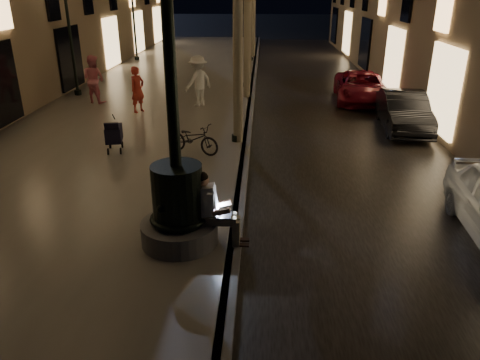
# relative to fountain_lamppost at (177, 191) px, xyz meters

# --- Properties ---
(ground) EXTENTS (120.00, 120.00, 0.00)m
(ground) POSITION_rel_fountain_lamppost_xyz_m (1.00, 13.00, -1.21)
(ground) COLOR black
(ground) RESTS_ON ground
(cobble_lane) EXTENTS (6.00, 45.00, 0.02)m
(cobble_lane) POSITION_rel_fountain_lamppost_xyz_m (4.00, 13.00, -1.20)
(cobble_lane) COLOR black
(cobble_lane) RESTS_ON ground
(promenade) EXTENTS (8.00, 45.00, 0.20)m
(promenade) POSITION_rel_fountain_lamppost_xyz_m (-3.00, 13.00, -1.11)
(promenade) COLOR slate
(promenade) RESTS_ON ground
(curb_strip) EXTENTS (0.25, 45.00, 0.20)m
(curb_strip) POSITION_rel_fountain_lamppost_xyz_m (1.00, 13.00, -1.11)
(curb_strip) COLOR #59595B
(curb_strip) RESTS_ON ground
(fountain_lamppost) EXTENTS (1.40, 1.40, 5.21)m
(fountain_lamppost) POSITION_rel_fountain_lamppost_xyz_m (0.00, 0.00, 0.00)
(fountain_lamppost) COLOR #59595B
(fountain_lamppost) RESTS_ON promenade
(seated_man_laptop) EXTENTS (1.02, 0.35, 1.39)m
(seated_man_laptop) POSITION_rel_fountain_lamppost_xyz_m (0.61, 0.00, -0.28)
(seated_man_laptop) COLOR tan
(seated_man_laptop) RESTS_ON promenade
(lamp_curb_a) EXTENTS (0.36, 0.36, 4.81)m
(lamp_curb_a) POSITION_rel_fountain_lamppost_xyz_m (0.70, 6.00, 2.02)
(lamp_curb_a) COLOR black
(lamp_curb_a) RESTS_ON promenade
(lamp_curb_b) EXTENTS (0.36, 0.36, 4.81)m
(lamp_curb_b) POSITION_rel_fountain_lamppost_xyz_m (0.70, 14.00, 2.02)
(lamp_curb_b) COLOR black
(lamp_curb_b) RESTS_ON promenade
(lamp_curb_c) EXTENTS (0.36, 0.36, 4.81)m
(lamp_curb_c) POSITION_rel_fountain_lamppost_xyz_m (0.70, 22.00, 2.02)
(lamp_curb_c) COLOR black
(lamp_curb_c) RESTS_ON promenade
(lamp_curb_d) EXTENTS (0.36, 0.36, 4.81)m
(lamp_curb_d) POSITION_rel_fountain_lamppost_xyz_m (0.70, 30.00, 2.02)
(lamp_curb_d) COLOR black
(lamp_curb_d) RESTS_ON promenade
(lamp_left_b) EXTENTS (0.36, 0.36, 4.81)m
(lamp_left_b) POSITION_rel_fountain_lamppost_xyz_m (-6.40, 12.00, 2.02)
(lamp_left_b) COLOR black
(lamp_left_b) RESTS_ON promenade
(lamp_left_c) EXTENTS (0.36, 0.36, 4.81)m
(lamp_left_c) POSITION_rel_fountain_lamppost_xyz_m (-6.40, 22.00, 2.02)
(lamp_left_c) COLOR black
(lamp_left_c) RESTS_ON promenade
(stroller) EXTENTS (0.56, 1.02, 1.03)m
(stroller) POSITION_rel_fountain_lamppost_xyz_m (-2.66, 4.89, -0.50)
(stroller) COLOR black
(stroller) RESTS_ON promenade
(car_second) EXTENTS (1.64, 3.95, 1.27)m
(car_second) POSITION_rel_fountain_lamppost_xyz_m (6.20, 8.13, -0.58)
(car_second) COLOR black
(car_second) RESTS_ON ground
(car_third) EXTENTS (2.38, 4.53, 1.21)m
(car_third) POSITION_rel_fountain_lamppost_xyz_m (5.54, 12.18, -0.60)
(car_third) COLOR maroon
(car_third) RESTS_ON ground
(pedestrian_red) EXTENTS (0.67, 0.72, 1.65)m
(pedestrian_red) POSITION_rel_fountain_lamppost_xyz_m (-3.09, 9.30, -0.18)
(pedestrian_red) COLOR red
(pedestrian_red) RESTS_ON promenade
(pedestrian_pink) EXTENTS (1.10, 0.99, 1.85)m
(pedestrian_pink) POSITION_rel_fountain_lamppost_xyz_m (-5.15, 10.66, -0.09)
(pedestrian_pink) COLOR #DE7585
(pedestrian_pink) RESTS_ON promenade
(pedestrian_white) EXTENTS (1.35, 1.38, 1.90)m
(pedestrian_white) POSITION_rel_fountain_lamppost_xyz_m (-1.00, 10.38, -0.06)
(pedestrian_white) COLOR silver
(pedestrian_white) RESTS_ON promenade
(bicycle) EXTENTS (1.69, 1.14, 0.84)m
(bicycle) POSITION_rel_fountain_lamppost_xyz_m (-0.44, 4.87, -0.59)
(bicycle) COLOR black
(bicycle) RESTS_ON promenade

